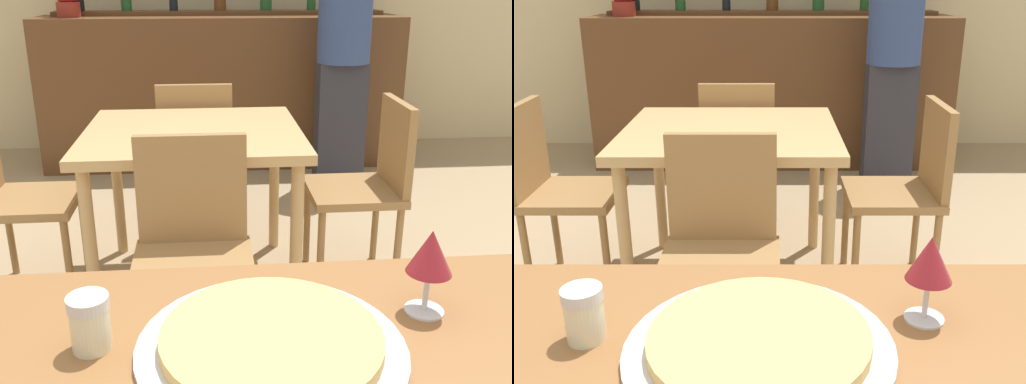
% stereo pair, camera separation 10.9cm
% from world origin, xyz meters
% --- Properties ---
extents(dining_table_far, '(0.90, 0.84, 0.73)m').
position_xyz_m(dining_table_far, '(-0.18, 1.67, 0.64)').
color(dining_table_far, tan).
rests_on(dining_table_far, ground_plane).
extents(bar_counter, '(2.60, 0.56, 1.08)m').
position_xyz_m(bar_counter, '(0.00, 3.58, 0.54)').
color(bar_counter, brown).
rests_on(bar_counter, ground_plane).
extents(bar_back_shelf, '(2.39, 0.24, 0.34)m').
position_xyz_m(bar_back_shelf, '(0.01, 3.72, 1.16)').
color(bar_back_shelf, brown).
rests_on(bar_back_shelf, bar_counter).
extents(chair_far_side_front, '(0.40, 0.40, 0.83)m').
position_xyz_m(chair_far_side_front, '(-0.18, 1.07, 0.49)').
color(chair_far_side_front, olive).
rests_on(chair_far_side_front, ground_plane).
extents(chair_far_side_back, '(0.40, 0.40, 0.83)m').
position_xyz_m(chair_far_side_back, '(-0.18, 2.26, 0.49)').
color(chair_far_side_back, olive).
rests_on(chair_far_side_back, ground_plane).
extents(chair_far_side_left, '(0.40, 0.40, 0.83)m').
position_xyz_m(chair_far_side_left, '(-0.96, 1.67, 0.49)').
color(chair_far_side_left, olive).
rests_on(chair_far_side_left, ground_plane).
extents(chair_far_side_right, '(0.40, 0.40, 0.83)m').
position_xyz_m(chair_far_side_right, '(0.59, 1.67, 0.49)').
color(chair_far_side_right, olive).
rests_on(chair_far_side_right, ground_plane).
extents(pizza_tray, '(0.44, 0.44, 0.04)m').
position_xyz_m(pizza_tray, '(-0.03, 0.08, 0.77)').
color(pizza_tray, silver).
rests_on(pizza_tray, dining_table_near).
extents(cheese_shaker, '(0.07, 0.07, 0.09)m').
position_xyz_m(cheese_shaker, '(-0.32, 0.12, 0.80)').
color(cheese_shaker, beige).
rests_on(cheese_shaker, dining_table_near).
extents(person_standing, '(0.34, 0.34, 1.71)m').
position_xyz_m(person_standing, '(0.77, 3.00, 0.93)').
color(person_standing, '#2D2D38').
rests_on(person_standing, ground_plane).
extents(wine_glass, '(0.08, 0.08, 0.16)m').
position_xyz_m(wine_glass, '(0.25, 0.18, 0.87)').
color(wine_glass, silver).
rests_on(wine_glass, dining_table_near).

